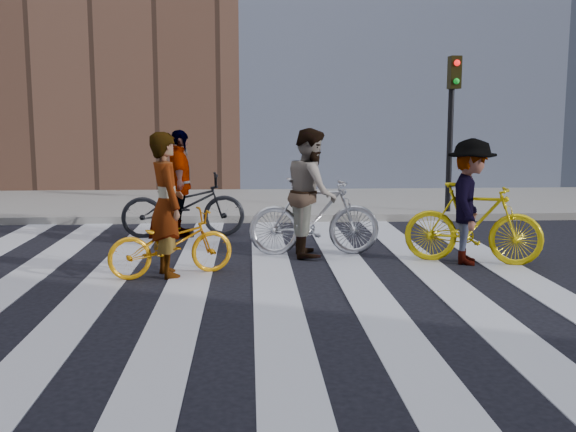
{
  "coord_description": "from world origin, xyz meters",
  "views": [
    {
      "loc": [
        0.24,
        -8.38,
        2.11
      ],
      "look_at": [
        0.74,
        0.3,
        0.83
      ],
      "focal_mm": 42.0,
      "sensor_mm": 36.0,
      "label": 1
    }
  ],
  "objects": [
    {
      "name": "bike_yellow_left",
      "position": [
        -0.81,
        0.52,
        0.44
      ],
      "size": [
        1.79,
        1.16,
        0.89
      ],
      "primitive_type": "imported",
      "rotation": [
        0.0,
        0.0,
        1.94
      ],
      "color": "orange",
      "rests_on": "ground"
    },
    {
      "name": "rider_left",
      "position": [
        -0.86,
        0.52,
        0.96
      ],
      "size": [
        0.68,
        0.82,
        1.92
      ],
      "primitive_type": "imported",
      "rotation": [
        0.0,
        0.0,
        1.94
      ],
      "color": "slate",
      "rests_on": "ground"
    },
    {
      "name": "rider_mid",
      "position": [
        1.18,
        1.77,
        0.97
      ],
      "size": [
        0.74,
        0.95,
        1.95
      ],
      "primitive_type": "imported",
      "rotation": [
        0.0,
        0.0,
        1.57
      ],
      "color": "slate",
      "rests_on": "ground"
    },
    {
      "name": "sidewalk_far",
      "position": [
        0.0,
        7.5,
        0.07
      ],
      "size": [
        100.0,
        5.0,
        0.15
      ],
      "primitive_type": "cube",
      "color": "gray",
      "rests_on": "ground"
    },
    {
      "name": "bike_dark_rear",
      "position": [
        -0.92,
        3.48,
        0.57
      ],
      "size": [
        2.23,
        1.0,
        1.13
      ],
      "primitive_type": "imported",
      "rotation": [
        0.0,
        0.0,
        1.69
      ],
      "color": "black",
      "rests_on": "ground"
    },
    {
      "name": "rider_right",
      "position": [
        3.42,
        1.04,
        0.91
      ],
      "size": [
        1.03,
        1.33,
        1.81
      ],
      "primitive_type": "imported",
      "rotation": [
        0.0,
        0.0,
        1.22
      ],
      "color": "slate",
      "rests_on": "ground"
    },
    {
      "name": "traffic_signal",
      "position": [
        4.4,
        5.32,
        2.28
      ],
      "size": [
        0.22,
        0.42,
        3.33
      ],
      "color": "black",
      "rests_on": "ground"
    },
    {
      "name": "zebra_crosswalk",
      "position": [
        0.0,
        0.0,
        0.01
      ],
      "size": [
        8.25,
        10.0,
        0.01
      ],
      "color": "silver",
      "rests_on": "ground"
    },
    {
      "name": "bike_yellow_right",
      "position": [
        3.47,
        1.04,
        0.59
      ],
      "size": [
        2.03,
        1.19,
        1.18
      ],
      "primitive_type": "imported",
      "rotation": [
        0.0,
        0.0,
        1.22
      ],
      "color": "yellow",
      "rests_on": "ground"
    },
    {
      "name": "rider_rear",
      "position": [
        -0.97,
        3.48,
        0.95
      ],
      "size": [
        0.59,
        1.16,
        1.89
      ],
      "primitive_type": "imported",
      "rotation": [
        0.0,
        0.0,
        1.69
      ],
      "color": "slate",
      "rests_on": "ground"
    },
    {
      "name": "bike_silver_mid",
      "position": [
        1.23,
        1.77,
        0.6
      ],
      "size": [
        2.0,
        0.57,
        1.2
      ],
      "primitive_type": "imported",
      "rotation": [
        0.0,
        0.0,
        1.57
      ],
      "color": "silver",
      "rests_on": "ground"
    },
    {
      "name": "ground",
      "position": [
        0.0,
        0.0,
        0.0
      ],
      "size": [
        100.0,
        100.0,
        0.0
      ],
      "primitive_type": "plane",
      "color": "black",
      "rests_on": "ground"
    }
  ]
}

